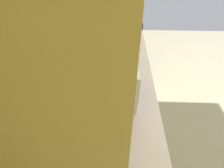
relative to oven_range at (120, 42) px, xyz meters
The scene contains 7 objects.
ground_plane 1.81m from the oven_range, 140.33° to the right, with size 6.06×6.06×0.00m, color gray.
wall_back 1.67m from the oven_range, 164.35° to the left, with size 3.91×0.12×2.76m, color #E8C474.
counter_run 1.78m from the oven_range, behind, with size 2.91×0.62×0.90m.
oven_range is the anchor object (origin of this frame).
microwave 1.89m from the oven_range, behind, with size 0.47×0.33×0.30m.
bowl 0.95m from the oven_range, behind, with size 0.18×0.18×0.07m.
kettle 0.76m from the oven_range, behind, with size 0.22×0.16×0.16m.
Camera 1 is at (-1.64, 1.13, 1.90)m, focal length 31.52 mm.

